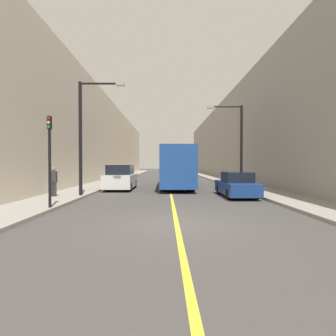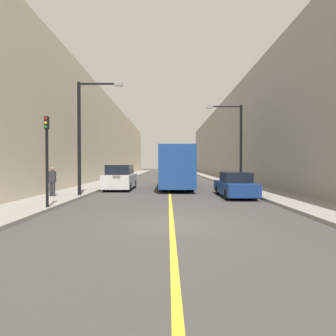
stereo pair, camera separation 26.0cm
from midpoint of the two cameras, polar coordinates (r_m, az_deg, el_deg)
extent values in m
plane|color=#3F3D3A|center=(9.04, 1.59, -11.98)|extent=(200.00, 200.00, 0.00)
cube|color=gray|center=(39.35, -9.15, -1.93)|extent=(2.69, 72.00, 0.15)
cube|color=gray|center=(39.44, 9.76, -1.92)|extent=(2.69, 72.00, 0.15)
cube|color=beige|center=(40.11, -13.91, 5.70)|extent=(4.00, 72.00, 10.77)
cube|color=gray|center=(40.25, 14.50, 5.91)|extent=(4.00, 72.00, 11.08)
cube|color=gold|center=(38.86, 0.32, -2.06)|extent=(0.16, 72.00, 0.01)
cube|color=#1E4793|center=(22.31, 1.88, 0.41)|extent=(2.55, 10.07, 3.05)
cube|color=black|center=(17.31, 2.45, 2.02)|extent=(2.17, 0.04, 1.37)
cylinder|color=black|center=(19.23, -0.77, -3.63)|extent=(0.56, 0.99, 0.99)
cylinder|color=black|center=(19.31, 5.16, -3.62)|extent=(0.56, 0.99, 0.99)
cylinder|color=black|center=(25.46, -0.60, -2.52)|extent=(0.56, 0.99, 0.99)
cylinder|color=black|center=(25.52, 3.88, -2.51)|extent=(0.56, 0.99, 0.99)
cube|color=silver|center=(20.91, -9.98, -2.71)|extent=(2.02, 4.69, 0.99)
cube|color=black|center=(20.65, -10.10, -0.36)|extent=(1.78, 2.58, 0.74)
cube|color=black|center=(18.63, -11.21, -2.63)|extent=(1.72, 0.04, 0.45)
cylinder|color=black|center=(19.67, -12.98, -4.00)|extent=(0.44, 0.68, 0.68)
cylinder|color=black|center=(19.38, -8.42, -4.06)|extent=(0.44, 0.68, 0.68)
cylinder|color=black|center=(22.51, -11.32, -3.38)|extent=(0.44, 0.68, 0.68)
cylinder|color=black|center=(22.26, -7.33, -3.42)|extent=(0.44, 0.68, 0.68)
cube|color=navy|center=(16.67, 14.69, -4.18)|extent=(1.77, 4.42, 0.72)
cube|color=black|center=(16.41, 14.90, -1.92)|extent=(1.56, 1.99, 0.61)
cube|color=black|center=(14.57, 16.89, -4.42)|extent=(1.51, 0.04, 0.32)
cylinder|color=black|center=(15.20, 13.48, -5.56)|extent=(0.39, 0.62, 0.62)
cylinder|color=black|center=(15.58, 18.45, -5.42)|extent=(0.39, 0.62, 0.62)
cylinder|color=black|center=(17.87, 11.41, -4.59)|extent=(0.39, 0.62, 0.62)
cylinder|color=black|center=(18.19, 15.70, -4.51)|extent=(0.39, 0.62, 0.62)
cylinder|color=black|center=(16.51, -18.41, 6.06)|extent=(0.20, 0.20, 6.72)
cylinder|color=black|center=(16.79, -14.45, 17.33)|extent=(2.37, 0.12, 0.12)
cube|color=#999993|center=(16.54, -10.28, 17.43)|extent=(0.50, 0.24, 0.16)
cylinder|color=black|center=(20.72, 15.89, 4.45)|extent=(0.20, 0.20, 6.32)
cylinder|color=black|center=(20.85, 12.71, 12.93)|extent=(2.37, 0.12, 0.12)
cube|color=#999993|center=(20.61, 9.42, 12.94)|extent=(0.50, 0.24, 0.16)
cylinder|color=black|center=(12.32, -24.36, -0.07)|extent=(0.12, 0.12, 3.35)
cube|color=black|center=(12.44, -24.42, 8.95)|extent=(0.16, 0.16, 0.55)
cylinder|color=#B21919|center=(12.39, -24.59, 9.83)|extent=(0.11, 0.02, 0.11)
cylinder|color=yellow|center=(12.36, -24.59, 9.00)|extent=(0.11, 0.02, 0.11)
cylinder|color=green|center=(12.34, -24.58, 8.16)|extent=(0.11, 0.02, 0.11)
cylinder|color=#2D2D33|center=(16.56, -23.79, -4.25)|extent=(0.17, 0.17, 0.80)
cylinder|color=#2D2D33|center=(16.49, -23.26, -4.26)|extent=(0.17, 0.17, 0.80)
cube|color=#2D2D33|center=(16.48, -23.54, -1.76)|extent=(0.37, 0.20, 0.64)
sphere|color=#8C664C|center=(16.46, -23.55, -0.24)|extent=(0.23, 0.23, 0.23)
camera|label=1|loc=(0.13, -89.73, 0.00)|focal=28.00mm
camera|label=2|loc=(0.13, 90.27, 0.00)|focal=28.00mm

